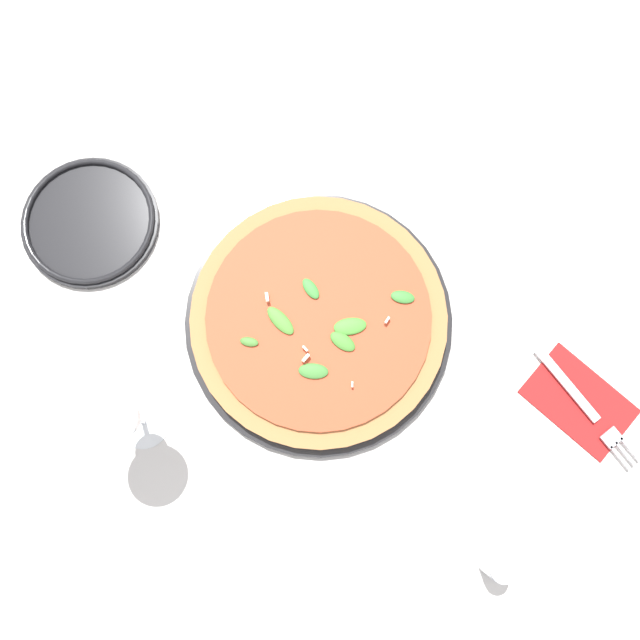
% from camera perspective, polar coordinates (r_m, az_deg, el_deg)
% --- Properties ---
extents(ground_plane, '(6.00, 6.00, 0.00)m').
position_cam_1_polar(ground_plane, '(0.86, 0.60, 0.28)').
color(ground_plane, silver).
extents(pizza_arugula_main, '(0.36, 0.36, 0.05)m').
position_cam_1_polar(pizza_arugula_main, '(0.84, 0.00, -0.18)').
color(pizza_arugula_main, black).
rests_on(pizza_arugula_main, ground_plane).
extents(wine_glass, '(0.08, 0.08, 0.17)m').
position_cam_1_polar(wine_glass, '(0.76, -18.29, -8.53)').
color(wine_glass, white).
rests_on(wine_glass, ground_plane).
extents(napkin, '(0.16, 0.12, 0.01)m').
position_cam_1_polar(napkin, '(0.91, 22.64, -6.88)').
color(napkin, '#B21E1E').
rests_on(napkin, ground_plane).
extents(fork, '(0.19, 0.03, 0.00)m').
position_cam_1_polar(fork, '(0.91, 23.04, -7.20)').
color(fork, silver).
rests_on(fork, ground_plane).
extents(side_plate_white, '(0.19, 0.19, 0.02)m').
position_cam_1_polar(side_plate_white, '(0.95, -20.31, 8.43)').
color(side_plate_white, black).
rests_on(side_plate_white, ground_plane).
extents(shaker_pepper, '(0.03, 0.03, 0.07)m').
position_cam_1_polar(shaker_pepper, '(0.85, 15.78, -20.80)').
color(shaker_pepper, silver).
rests_on(shaker_pepper, ground_plane).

